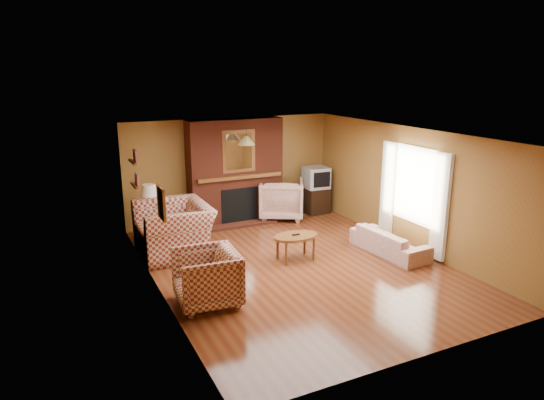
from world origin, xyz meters
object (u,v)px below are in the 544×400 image
plaid_armchair (207,278)px  table_lamp (149,198)px  tv_stand (315,200)px  floral_armchair (282,199)px  fireplace (235,172)px  crt_tv (316,178)px  coffee_table (296,238)px  side_table (152,228)px  plaid_loveseat (174,229)px  floral_sofa (389,242)px

plaid_armchair → table_lamp: table_lamp is taller
table_lamp → tv_stand: bearing=4.8°
floral_armchair → fireplace: bearing=16.8°
floral_armchair → crt_tv: size_ratio=1.73×
tv_stand → fireplace: bearing=170.5°
plaid_armchair → coffee_table: (2.06, 0.98, -0.00)m
floral_armchair → coffee_table: bearing=97.5°
side_table → coffee_table: bearing=-44.8°
floral_armchair → table_lamp: (-3.18, -0.31, 0.45)m
coffee_table → crt_tv: crt_tv is taller
coffee_table → table_lamp: bearing=135.2°
floral_armchair → plaid_armchair: bearing=77.6°
fireplace → crt_tv: 2.08m
plaid_loveseat → tv_stand: 4.09m
plaid_armchair → crt_tv: bearing=135.7°
plaid_loveseat → floral_sofa: plaid_loveseat is taller
floral_sofa → plaid_loveseat: bearing=60.1°
side_table → table_lamp: 0.65m
coffee_table → table_lamp: table_lamp is taller
plaid_armchair → tv_stand: plaid_armchair is taller
crt_tv → plaid_loveseat: bearing=-162.7°
side_table → plaid_loveseat: bearing=-73.9°
floral_armchair → table_lamp: 3.23m
table_lamp → plaid_loveseat: bearing=-73.9°
tv_stand → crt_tv: crt_tv is taller
plaid_loveseat → side_table: size_ratio=2.72×
plaid_armchair → tv_stand: 5.33m
floral_armchair → crt_tv: bearing=-149.1°
crt_tv → tv_stand: bearing=90.0°
plaid_armchair → floral_sofa: bearing=101.3°
plaid_loveseat → coffee_table: bearing=56.7°
fireplace → floral_sofa: fireplace is taller
plaid_loveseat → table_lamp: bearing=-163.2°
plaid_loveseat → floral_sofa: bearing=64.6°
plaid_loveseat → plaid_armchair: bearing=-1.7°
table_lamp → crt_tv: bearing=4.7°
fireplace → floral_sofa: 3.87m
plaid_armchair → side_table: bearing=-172.9°
plaid_armchair → floral_sofa: (3.85, 0.47, -0.19)m
plaid_loveseat → floral_armchair: bearing=112.6°
crt_tv → table_lamp: bearing=-175.3°
coffee_table → tv_stand: (1.94, 2.55, -0.11)m
table_lamp → coffee_table: bearing=-44.8°
floral_sofa → crt_tv: crt_tv is taller
plaid_loveseat → plaid_armchair: 2.31m
plaid_armchair → side_table: 3.18m
side_table → floral_sofa: bearing=-34.1°
floral_armchair → side_table: size_ratio=1.87×
plaid_loveseat → side_table: (-0.25, 0.87, -0.21)m
plaid_loveseat → side_table: 0.93m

